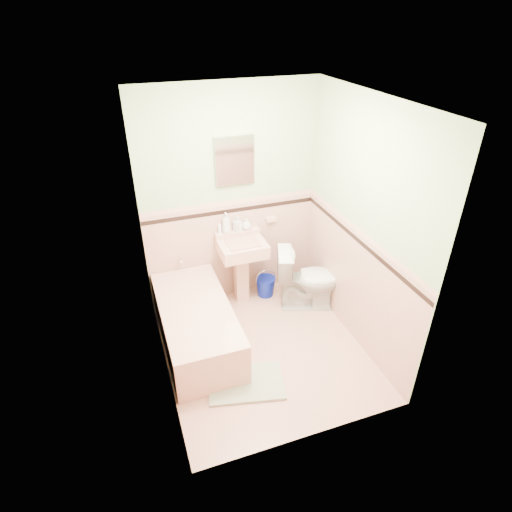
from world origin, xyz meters
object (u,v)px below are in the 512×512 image
object	(u,v)px
medicine_cabinet	(235,160)
shoe	(242,371)
soap_bottle_mid	(238,224)
soap_bottle_left	(226,223)
bucket	(265,286)
sink	(243,273)
bathtub	(197,326)
soap_bottle_right	(246,224)
toilet	(309,279)

from	to	relation	value
medicine_cabinet	shoe	size ratio (longest dim) A/B	3.69
soap_bottle_mid	shoe	xyz separation A→B (m)	(-0.38, -1.31, -0.91)
soap_bottle_left	bucket	world-z (taller)	soap_bottle_left
soap_bottle_mid	sink	bearing A→B (deg)	-91.54
bathtub	medicine_cabinet	world-z (taller)	medicine_cabinet
soap_bottle_mid	soap_bottle_right	size ratio (longest dim) A/B	1.28
sink	soap_bottle_left	bearing A→B (deg)	125.50
bathtub	toilet	xyz separation A→B (m)	(1.38, 0.21, 0.15)
bathtub	shoe	bearing A→B (deg)	-63.39
toilet	shoe	distance (m)	1.39
medicine_cabinet	shoe	xyz separation A→B (m)	(-0.38, -1.34, -1.64)
medicine_cabinet	bucket	size ratio (longest dim) A/B	2.21
soap_bottle_mid	shoe	distance (m)	1.64
toilet	bucket	bearing A→B (deg)	67.57
medicine_cabinet	bathtub	bearing A→B (deg)	-132.58
sink	soap_bottle_mid	world-z (taller)	soap_bottle_mid
shoe	sink	bearing A→B (deg)	90.30
soap_bottle_mid	shoe	size ratio (longest dim) A/B	1.22
bucket	shoe	size ratio (longest dim) A/B	1.67
soap_bottle_left	sink	bearing A→B (deg)	-54.50
bathtub	soap_bottle_right	bearing A→B (deg)	41.95
bathtub	sink	bearing A→B (deg)	37.93
soap_bottle_left	bucket	bearing A→B (deg)	-17.88
medicine_cabinet	soap_bottle_mid	distance (m)	0.73
bathtub	soap_bottle_left	xyz separation A→B (m)	(0.55, 0.71, 0.78)
bucket	shoe	bearing A→B (deg)	-120.08
sink	medicine_cabinet	xyz separation A→B (m)	(0.00, 0.21, 1.29)
soap_bottle_left	toilet	world-z (taller)	soap_bottle_left
medicine_cabinet	soap_bottle_mid	bearing A→B (deg)	-80.85
soap_bottle_right	toilet	xyz separation A→B (m)	(0.59, -0.50, -0.57)
soap_bottle_right	bucket	size ratio (longest dim) A/B	0.57
sink	toilet	world-z (taller)	sink
soap_bottle_left	toilet	distance (m)	1.15
bathtub	shoe	distance (m)	0.70
toilet	shoe	world-z (taller)	toilet
bathtub	soap_bottle_left	world-z (taller)	soap_bottle_left
bathtub	bucket	size ratio (longest dim) A/B	6.26
bathtub	bucket	distance (m)	1.14
toilet	bucket	xyz separation A→B (m)	(-0.40, 0.36, -0.26)
medicine_cabinet	soap_bottle_right	bearing A→B (deg)	-15.25
medicine_cabinet	soap_bottle_right	distance (m)	0.76
soap_bottle_mid	bucket	distance (m)	0.91
medicine_cabinet	shoe	world-z (taller)	medicine_cabinet
shoe	bathtub	bearing A→B (deg)	135.30
medicine_cabinet	soap_bottle_left	world-z (taller)	medicine_cabinet
sink	shoe	world-z (taller)	sink
sink	medicine_cabinet	bearing A→B (deg)	90.00
sink	medicine_cabinet	size ratio (longest dim) A/B	1.55
bathtub	bucket	bearing A→B (deg)	30.13
medicine_cabinet	toilet	size ratio (longest dim) A/B	0.70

